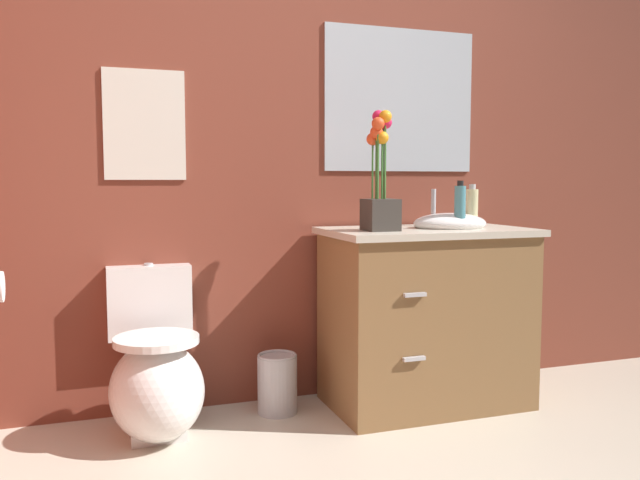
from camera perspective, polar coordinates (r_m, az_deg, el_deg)
name	(u,v)px	position (r m, az deg, el deg)	size (l,w,h in m)	color
wall_back	(340,140)	(3.24, 1.74, 8.67)	(4.30, 0.05, 2.50)	brown
toilet	(156,377)	(2.85, -14.08, -11.49)	(0.38, 0.59, 0.69)	white
vanity_cabinet	(426,314)	(3.13, 9.22, -6.39)	(0.94, 0.56, 1.01)	brown
flower_vase	(380,184)	(2.90, 5.27, 4.85)	(0.14, 0.14, 0.53)	#38332D
soap_bottle	(460,207)	(3.06, 12.06, 2.86)	(0.05, 0.05, 0.22)	teal
lotion_bottle	(472,207)	(3.20, 13.06, 2.78)	(0.06, 0.06, 0.20)	beige
trash_bin	(277,383)	(3.05, -3.73, -12.30)	(0.18, 0.18, 0.27)	#B7B7BC
wall_poster	(145,125)	(3.01, -14.99, 9.64)	(0.35, 0.01, 0.48)	silver
wall_mirror	(400,100)	(3.35, 6.99, 11.95)	(0.80, 0.01, 0.70)	#B2BCC6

